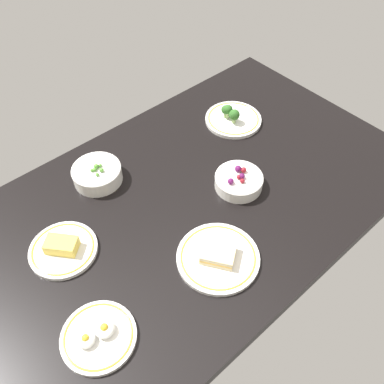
{
  "coord_description": "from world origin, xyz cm",
  "views": [
    {
      "loc": [
        55.24,
        62.65,
        102.46
      ],
      "look_at": [
        0.0,
        0.0,
        6.0
      ],
      "focal_mm": 38.87,
      "sensor_mm": 36.0,
      "label": 1
    }
  ],
  "objects_px": {
    "plate_cheese": "(63,249)",
    "bowl_berries": "(239,181)",
    "plate_broccoli": "(233,118)",
    "bowl_peas": "(97,174)",
    "plate_eggs": "(98,336)",
    "plate_sandwich": "(218,257)"
  },
  "relations": [
    {
      "from": "plate_broccoli",
      "to": "plate_sandwich",
      "type": "xyz_separation_m",
      "value": [
        0.45,
        0.39,
        -0.0
      ]
    },
    {
      "from": "plate_eggs",
      "to": "plate_sandwich",
      "type": "relative_size",
      "value": 0.8
    },
    {
      "from": "plate_eggs",
      "to": "bowl_peas",
      "type": "xyz_separation_m",
      "value": [
        -0.28,
        -0.44,
        0.02
      ]
    },
    {
      "from": "bowl_peas",
      "to": "plate_broccoli",
      "type": "bearing_deg",
      "value": 171.59
    },
    {
      "from": "bowl_peas",
      "to": "bowl_berries",
      "type": "bearing_deg",
      "value": 135.1
    },
    {
      "from": "plate_sandwich",
      "to": "plate_cheese",
      "type": "bearing_deg",
      "value": -44.81
    },
    {
      "from": "plate_eggs",
      "to": "bowl_berries",
      "type": "xyz_separation_m",
      "value": [
        -0.6,
        -0.12,
        0.01
      ]
    },
    {
      "from": "plate_sandwich",
      "to": "bowl_berries",
      "type": "distance_m",
      "value": 0.28
    },
    {
      "from": "plate_cheese",
      "to": "plate_eggs",
      "type": "distance_m",
      "value": 0.28
    },
    {
      "from": "plate_sandwich",
      "to": "bowl_peas",
      "type": "relative_size",
      "value": 1.46
    },
    {
      "from": "plate_eggs",
      "to": "plate_broccoli",
      "type": "xyz_separation_m",
      "value": [
        -0.82,
        -0.36,
        0.0
      ]
    },
    {
      "from": "bowl_berries",
      "to": "bowl_peas",
      "type": "height_order",
      "value": "bowl_peas"
    },
    {
      "from": "plate_eggs",
      "to": "plate_sandwich",
      "type": "distance_m",
      "value": 0.37
    },
    {
      "from": "plate_cheese",
      "to": "bowl_peas",
      "type": "distance_m",
      "value": 0.28
    },
    {
      "from": "plate_broccoli",
      "to": "bowl_peas",
      "type": "bearing_deg",
      "value": -8.41
    },
    {
      "from": "plate_eggs",
      "to": "plate_cheese",
      "type": "bearing_deg",
      "value": -102.83
    },
    {
      "from": "bowl_berries",
      "to": "plate_eggs",
      "type": "bearing_deg",
      "value": 11.51
    },
    {
      "from": "plate_cheese",
      "to": "bowl_berries",
      "type": "relative_size",
      "value": 1.24
    },
    {
      "from": "bowl_peas",
      "to": "plate_sandwich",
      "type": "bearing_deg",
      "value": 100.01
    },
    {
      "from": "plate_eggs",
      "to": "bowl_peas",
      "type": "distance_m",
      "value": 0.52
    },
    {
      "from": "bowl_peas",
      "to": "plate_eggs",
      "type": "bearing_deg",
      "value": 57.05
    },
    {
      "from": "bowl_berries",
      "to": "bowl_peas",
      "type": "xyz_separation_m",
      "value": [
        0.32,
        -0.32,
        0.0
      ]
    }
  ]
}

